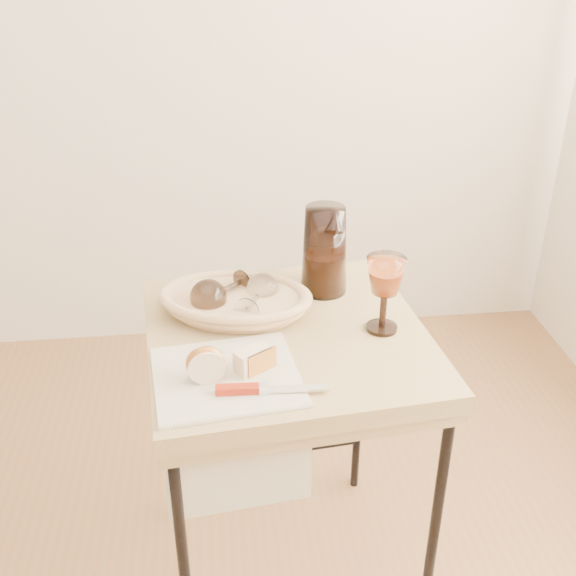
{
  "coord_description": "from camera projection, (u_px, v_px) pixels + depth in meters",
  "views": [
    {
      "loc": [
        0.39,
        -0.77,
        1.59
      ],
      "look_at": [
        0.54,
        0.5,
        0.9
      ],
      "focal_mm": 43.07,
      "sensor_mm": 36.0,
      "label": 1
    }
  ],
  "objects": [
    {
      "name": "side_table",
      "position": [
        287.0,
        464.0,
        1.72
      ],
      "size": [
        0.67,
        0.67,
        0.78
      ],
      "primitive_type": null,
      "rotation": [
        0.0,
        0.0,
        0.1
      ],
      "color": "brown",
      "rests_on": "floor"
    },
    {
      "name": "tea_towel",
      "position": [
        226.0,
        376.0,
        1.38
      ],
      "size": [
        0.31,
        0.29,
        0.01
      ],
      "primitive_type": "cube",
      "rotation": [
        0.0,
        0.0,
        0.12
      ],
      "color": "white",
      "rests_on": "side_table"
    },
    {
      "name": "bread_basket",
      "position": [
        236.0,
        303.0,
        1.59
      ],
      "size": [
        0.35,
        0.28,
        0.05
      ],
      "primitive_type": null,
      "rotation": [
        0.0,
        0.0,
        -0.23
      ],
      "color": "tan",
      "rests_on": "side_table"
    },
    {
      "name": "goblet_lying_a",
      "position": [
        223.0,
        290.0,
        1.58
      ],
      "size": [
        0.16,
        0.15,
        0.08
      ],
      "primitive_type": null,
      "rotation": [
        0.0,
        0.0,
        3.85
      ],
      "color": "#473628",
      "rests_on": "bread_basket"
    },
    {
      "name": "goblet_lying_b",
      "position": [
        256.0,
        297.0,
        1.57
      ],
      "size": [
        0.12,
        0.14,
        0.07
      ],
      "primitive_type": null,
      "rotation": [
        0.0,
        0.0,
        1.16
      ],
      "color": "white",
      "rests_on": "bread_basket"
    },
    {
      "name": "pitcher",
      "position": [
        324.0,
        250.0,
        1.65
      ],
      "size": [
        0.21,
        0.27,
        0.26
      ],
      "primitive_type": null,
      "rotation": [
        0.0,
        0.0,
        -0.27
      ],
      "color": "black",
      "rests_on": "side_table"
    },
    {
      "name": "wine_goblet",
      "position": [
        384.0,
        294.0,
        1.49
      ],
      "size": [
        0.09,
        0.09,
        0.18
      ],
      "primitive_type": null,
      "rotation": [
        0.0,
        0.0,
        0.1
      ],
      "color": "white",
      "rests_on": "side_table"
    },
    {
      "name": "apple_half",
      "position": [
        205.0,
        362.0,
        1.35
      ],
      "size": [
        0.08,
        0.05,
        0.07
      ],
      "primitive_type": "ellipsoid",
      "rotation": [
        0.0,
        0.0,
        0.1
      ],
      "color": "#B13017",
      "rests_on": "tea_towel"
    },
    {
      "name": "apple_wedge",
      "position": [
        252.0,
        360.0,
        1.38
      ],
      "size": [
        0.08,
        0.07,
        0.05
      ],
      "primitive_type": "cube",
      "rotation": [
        0.0,
        0.0,
        0.58
      ],
      "color": "beige",
      "rests_on": "tea_towel"
    },
    {
      "name": "table_knife",
      "position": [
        267.0,
        388.0,
        1.32
      ],
      "size": [
        0.21,
        0.03,
        0.02
      ],
      "primitive_type": null,
      "rotation": [
        0.0,
        0.0,
        -0.05
      ],
      "color": "silver",
      "rests_on": "tea_towel"
    }
  ]
}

